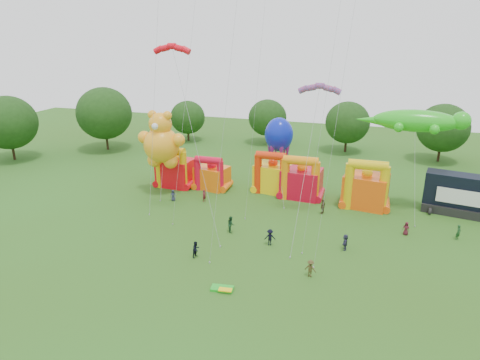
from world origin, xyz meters
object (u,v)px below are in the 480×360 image
(bouncy_castle_0, at_px, (175,171))
(spectator_4, at_px, (323,207))
(stage_trailer, at_px, (459,195))
(spectator_0, at_px, (173,195))
(octopus_kite, at_px, (280,160))
(bouncy_castle_2, at_px, (272,176))
(gecko_kite, at_px, (416,142))
(teddy_bear_kite, at_px, (161,145))

(bouncy_castle_0, distance_m, spectator_4, 22.74)
(stage_trailer, relative_size, spectator_4, 4.40)
(stage_trailer, height_order, spectator_0, stage_trailer)
(spectator_0, bearing_deg, octopus_kite, 15.75)
(bouncy_castle_2, xyz_separation_m, spectator_0, (-12.07, -7.56, -1.59))
(stage_trailer, bearing_deg, octopus_kite, 178.24)
(bouncy_castle_0, bearing_deg, gecko_kite, 0.09)
(stage_trailer, relative_size, octopus_kite, 0.81)
(gecko_kite, distance_m, spectator_0, 31.91)
(bouncy_castle_0, xyz_separation_m, gecko_kite, (32.57, 0.05, 6.75))
(gecko_kite, bearing_deg, spectator_0, -169.47)
(octopus_kite, relative_size, spectator_4, 5.42)
(bouncy_castle_2, distance_m, stage_trailer, 24.21)
(stage_trailer, bearing_deg, spectator_4, -162.29)
(bouncy_castle_0, relative_size, spectator_4, 3.25)
(octopus_kite, xyz_separation_m, spectator_0, (-13.14, -7.51, -4.00))
(stage_trailer, distance_m, gecko_kite, 9.02)
(stage_trailer, bearing_deg, spectator_0, -169.39)
(teddy_bear_kite, height_order, octopus_kite, teddy_bear_kite)
(bouncy_castle_2, relative_size, spectator_4, 3.20)
(bouncy_castle_0, bearing_deg, stage_trailer, 1.81)
(bouncy_castle_0, height_order, spectator_0, bouncy_castle_0)
(teddy_bear_kite, height_order, spectator_4, teddy_bear_kite)
(stage_trailer, height_order, gecko_kite, gecko_kite)
(stage_trailer, bearing_deg, teddy_bear_kite, -173.51)
(bouncy_castle_0, height_order, spectator_4, bouncy_castle_0)
(teddy_bear_kite, bearing_deg, octopus_kite, 18.11)
(teddy_bear_kite, distance_m, octopus_kite, 16.66)
(gecko_kite, relative_size, spectator_0, 8.64)
(gecko_kite, bearing_deg, octopus_kite, 173.74)
(gecko_kite, bearing_deg, bouncy_castle_0, -179.91)
(bouncy_castle_0, bearing_deg, teddy_bear_kite, -94.61)
(bouncy_castle_2, relative_size, octopus_kite, 0.59)
(bouncy_castle_0, xyz_separation_m, spectator_0, (2.30, -5.58, -1.62))
(bouncy_castle_0, relative_size, spectator_0, 4.07)
(spectator_0, bearing_deg, stage_trailer, -3.39)
(stage_trailer, xyz_separation_m, teddy_bear_kite, (-38.82, -4.42, 4.52))
(stage_trailer, xyz_separation_m, spectator_4, (-16.22, -5.18, -1.53))
(gecko_kite, bearing_deg, bouncy_castle_2, 173.94)
(stage_trailer, distance_m, teddy_bear_kite, 39.33)
(octopus_kite, bearing_deg, teddy_bear_kite, -161.89)
(bouncy_castle_2, bearing_deg, octopus_kite, -2.83)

